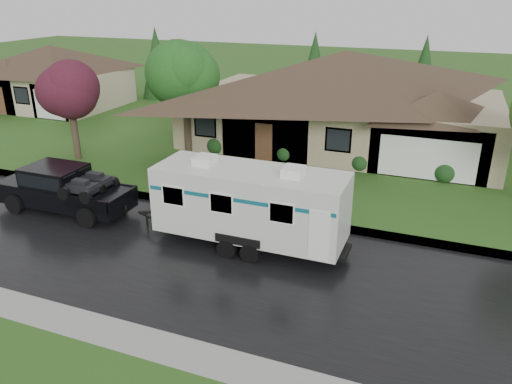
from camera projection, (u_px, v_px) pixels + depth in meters
ground at (213, 234)px, 19.86m from camera, size 140.00×140.00×0.00m
road at (189, 257)px, 18.13m from camera, size 140.00×8.00×0.01m
curb at (236, 211)px, 21.77m from camera, size 140.00×0.50×0.15m
lawn at (313, 136)px, 32.76m from camera, size 140.00×26.00×0.15m
house_main at (348, 88)px, 29.65m from camera, size 19.44×10.80×6.90m
house_far at (53, 71)px, 39.76m from camera, size 10.80×8.64×5.80m
tree_left_green at (185, 75)px, 27.85m from camera, size 3.85×3.85×6.38m
tree_red at (69, 93)px, 26.86m from camera, size 3.22×3.22×5.34m
shrub_row at (322, 157)px, 26.95m from camera, size 13.60×1.00×1.00m
pickup_truck at (62, 188)px, 21.59m from camera, size 6.05×2.30×2.02m
travel_trailer at (250, 202)px, 18.35m from camera, size 7.47×2.62×3.35m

